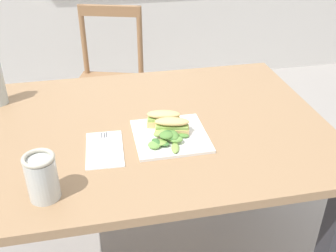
{
  "coord_description": "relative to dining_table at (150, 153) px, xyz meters",
  "views": [
    {
      "loc": [
        -0.27,
        -1.21,
        1.47
      ],
      "look_at": [
        -0.03,
        -0.07,
        0.76
      ],
      "focal_mm": 43.09,
      "sensor_mm": 36.0,
      "label": 1
    }
  ],
  "objects": [
    {
      "name": "mason_jar_iced_tea",
      "position": [
        -0.34,
        -0.32,
        0.18
      ],
      "size": [
        0.09,
        0.09,
        0.13
      ],
      "color": "#995623",
      "rests_on": "dining_table"
    },
    {
      "name": "salad_mixed_greens",
      "position": [
        0.03,
        -0.14,
        0.15
      ],
      "size": [
        0.16,
        0.12,
        0.04
      ],
      "color": "#84A84C",
      "rests_on": "plate_lunch"
    },
    {
      "name": "dining_table",
      "position": [
        0.0,
        0.0,
        0.0
      ],
      "size": [
        1.25,
        0.9,
        0.74
      ],
      "color": "#997551",
      "rests_on": "ground"
    },
    {
      "name": "sandwich_half_back",
      "position": [
        0.04,
        -0.03,
        0.16
      ],
      "size": [
        0.12,
        0.08,
        0.06
      ],
      "color": "#DBB270",
      "rests_on": "plate_lunch"
    },
    {
      "name": "napkin_folded",
      "position": [
        -0.17,
        -0.13,
        0.13
      ],
      "size": [
        0.13,
        0.21,
        0.0
      ],
      "primitive_type": "cube",
      "rotation": [
        0.0,
        0.0,
        -0.05
      ],
      "color": "white",
      "rests_on": "dining_table"
    },
    {
      "name": "plate_lunch",
      "position": [
        0.06,
        -0.1,
        0.13
      ],
      "size": [
        0.24,
        0.24,
        0.01
      ],
      "primitive_type": "cube",
      "color": "white",
      "rests_on": "dining_table"
    },
    {
      "name": "fork_on_napkin",
      "position": [
        -0.16,
        -0.11,
        0.13
      ],
      "size": [
        0.03,
        0.19,
        0.0
      ],
      "color": "silver",
      "rests_on": "napkin_folded"
    },
    {
      "name": "sandwich_half_front",
      "position": [
        0.06,
        -0.09,
        0.16
      ],
      "size": [
        0.12,
        0.08,
        0.06
      ],
      "color": "#DBB270",
      "rests_on": "plate_lunch"
    },
    {
      "name": "chair_wooden_far",
      "position": [
        -0.08,
        1.0,
        -0.17
      ],
      "size": [
        0.5,
        0.5,
        0.87
      ],
      "color": "#8E6642",
      "rests_on": "ground"
    }
  ]
}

